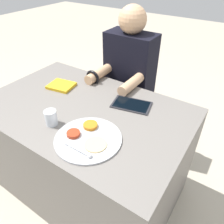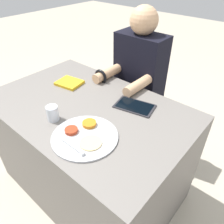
% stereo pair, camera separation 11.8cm
% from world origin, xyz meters
% --- Properties ---
extents(ground_plane, '(12.00, 12.00, 0.00)m').
position_xyz_m(ground_plane, '(0.00, 0.00, 0.00)').
color(ground_plane, '#B2A893').
extents(dining_table, '(1.26, 0.81, 0.77)m').
position_xyz_m(dining_table, '(0.00, 0.00, 0.39)').
color(dining_table, slate).
rests_on(dining_table, ground_plane).
extents(thali_tray, '(0.34, 0.34, 0.03)m').
position_xyz_m(thali_tray, '(0.19, -0.20, 0.78)').
color(thali_tray, '#B7BABF').
rests_on(thali_tray, dining_table).
extents(red_notebook, '(0.19, 0.17, 0.02)m').
position_xyz_m(red_notebook, '(-0.29, 0.11, 0.78)').
color(red_notebook, silver).
rests_on(red_notebook, dining_table).
extents(tablet_device, '(0.26, 0.19, 0.01)m').
position_xyz_m(tablet_device, '(0.23, 0.18, 0.78)').
color(tablet_device, '#28282D').
rests_on(tablet_device, dining_table).
extents(person_diner, '(0.38, 0.46, 1.26)m').
position_xyz_m(person_diner, '(-0.01, 0.58, 0.60)').
color(person_diner, black).
rests_on(person_diner, ground_plane).
extents(drinking_glass, '(0.07, 0.07, 0.09)m').
position_xyz_m(drinking_glass, '(-0.04, -0.21, 0.81)').
color(drinking_glass, silver).
rests_on(drinking_glass, dining_table).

